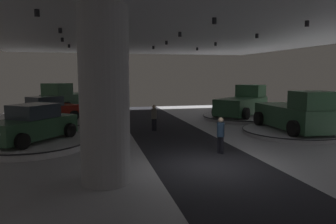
% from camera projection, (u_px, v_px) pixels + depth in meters
% --- Properties ---
extents(ground, '(24.00, 44.00, 0.06)m').
position_uv_depth(ground, '(212.00, 167.00, 11.80)').
color(ground, '#B2B2B7').
extents(ceiling_with_spotlights, '(24.00, 44.00, 0.39)m').
position_uv_depth(ceiling_with_spotlights, '(215.00, 14.00, 11.13)').
color(ceiling_with_spotlights, silver).
extents(column_left, '(1.55, 1.55, 5.50)m').
position_uv_depth(column_left, '(104.00, 96.00, 9.79)').
color(column_left, '#ADADB2').
rests_on(column_left, ground).
extents(display_platform_far_right, '(5.84, 5.84, 0.28)m').
position_uv_depth(display_platform_far_right, '(241.00, 117.00, 24.18)').
color(display_platform_far_right, '#B7B7BC').
rests_on(display_platform_far_right, ground).
extents(pickup_truck_far_right, '(5.43, 4.99, 2.30)m').
position_uv_depth(pickup_truck_far_right, '(243.00, 103.00, 24.30)').
color(pickup_truck_far_right, '#2D5638').
rests_on(pickup_truck_far_right, display_platform_far_right).
extents(display_platform_far_left, '(5.80, 5.80, 0.24)m').
position_uv_depth(display_platform_far_left, '(48.00, 123.00, 21.31)').
color(display_platform_far_left, '#B7B7BC').
rests_on(display_platform_far_left, ground).
extents(display_car_far_left, '(4.36, 4.09, 1.71)m').
position_uv_depth(display_car_far_left, '(47.00, 110.00, 21.18)').
color(display_car_far_left, maroon).
rests_on(display_car_far_left, display_platform_far_left).
extents(display_platform_mid_right, '(5.68, 5.68, 0.25)m').
position_uv_depth(display_platform_mid_right, '(292.00, 131.00, 18.24)').
color(display_platform_mid_right, '#B7B7BC').
rests_on(display_platform_mid_right, ground).
extents(pickup_truck_mid_right, '(2.78, 5.37, 2.30)m').
position_uv_depth(pickup_truck_mid_right, '(296.00, 114.00, 17.80)').
color(pickup_truck_mid_right, '#2D5638').
rests_on(pickup_truck_mid_right, display_platform_mid_right).
extents(display_platform_deep_left, '(5.68, 5.68, 0.37)m').
position_uv_depth(display_platform_deep_left, '(73.00, 111.00, 27.85)').
color(display_platform_deep_left, '#333338').
rests_on(display_platform_deep_left, ground).
extents(pickup_truck_deep_left, '(5.01, 5.41, 2.30)m').
position_uv_depth(pickup_truck_deep_left, '(70.00, 99.00, 27.44)').
color(pickup_truck_deep_left, '#2D5638').
rests_on(pickup_truck_deep_left, display_platform_deep_left).
extents(display_platform_mid_left, '(5.15, 5.15, 0.33)m').
position_uv_depth(display_platform_mid_left, '(33.00, 144.00, 14.82)').
color(display_platform_mid_left, silver).
rests_on(display_platform_mid_left, ground).
extents(display_car_mid_left, '(3.99, 4.42, 1.71)m').
position_uv_depth(display_car_mid_left, '(32.00, 124.00, 14.74)').
color(display_car_mid_left, '#2D5638').
rests_on(display_car_mid_left, display_platform_mid_left).
extents(visitor_walking_near, '(0.32, 0.32, 1.59)m').
position_uv_depth(visitor_walking_near, '(221.00, 133.00, 13.62)').
color(visitor_walking_near, black).
rests_on(visitor_walking_near, ground).
extents(visitor_walking_far, '(0.32, 0.32, 1.59)m').
position_uv_depth(visitor_walking_far, '(154.00, 116.00, 19.07)').
color(visitor_walking_far, black).
rests_on(visitor_walking_far, ground).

